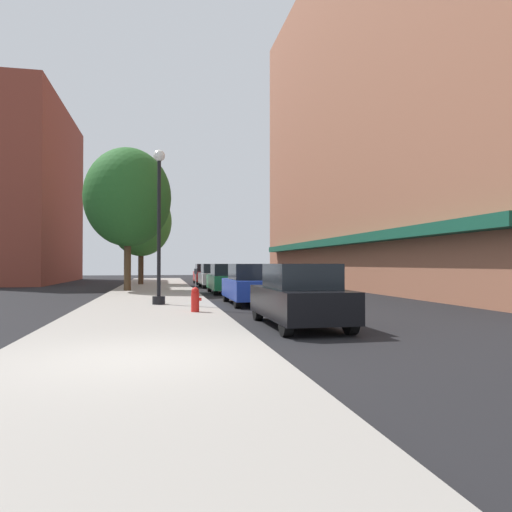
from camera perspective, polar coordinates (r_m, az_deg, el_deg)
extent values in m
plane|color=black|center=(26.28, -3.54, -4.57)|extent=(90.00, 90.00, 0.00)
cube|color=gray|center=(27.04, -12.28, -4.32)|extent=(4.80, 50.00, 0.12)
cube|color=#9E6047|center=(35.05, 14.49, 17.10)|extent=(6.00, 40.00, 25.01)
cube|color=#144C38|center=(32.04, 9.16, 1.64)|extent=(0.90, 34.00, 0.50)
cube|color=brown|center=(46.82, -25.55, 6.67)|extent=(6.00, 18.00, 15.60)
cylinder|color=black|center=(18.38, -11.68, -5.27)|extent=(0.48, 0.48, 0.30)
cylinder|color=black|center=(18.37, -11.65, 3.31)|extent=(0.14, 0.14, 5.20)
sphere|color=silver|center=(18.79, -11.62, 11.80)|extent=(0.44, 0.44, 0.44)
cylinder|color=red|center=(15.30, -7.36, -5.55)|extent=(0.26, 0.26, 0.62)
sphere|color=red|center=(15.27, -7.36, -4.21)|extent=(0.24, 0.24, 0.24)
cylinder|color=red|center=(15.30, -6.84, -5.21)|extent=(0.12, 0.10, 0.10)
cylinder|color=slate|center=(22.89, -7.31, -3.48)|extent=(0.06, 0.06, 1.05)
cube|color=#33383D|center=(22.87, -7.30, -1.85)|extent=(0.14, 0.09, 0.26)
cylinder|color=#4C3823|center=(28.22, -15.27, -0.45)|extent=(0.40, 0.40, 3.54)
ellipsoid|color=#235B23|center=(28.49, -15.24, 6.88)|extent=(4.97, 4.97, 5.71)
cylinder|color=#422D1E|center=(36.75, -13.74, -0.96)|extent=(0.40, 0.40, 3.04)
ellipsoid|color=#387F33|center=(36.89, -13.72, 4.08)|extent=(4.59, 4.59, 5.28)
cylinder|color=black|center=(13.93, 0.22, -6.47)|extent=(0.22, 0.64, 0.64)
cylinder|color=black|center=(14.32, 6.38, -6.31)|extent=(0.22, 0.64, 0.64)
cylinder|color=black|center=(10.83, 3.64, -8.05)|extent=(0.22, 0.64, 0.64)
cylinder|color=black|center=(11.33, 11.35, -7.72)|extent=(0.22, 0.64, 0.64)
cube|color=black|center=(12.54, 5.20, -5.61)|extent=(1.80, 4.30, 0.76)
cube|color=black|center=(12.36, 5.40, -2.43)|extent=(1.56, 2.20, 0.64)
cylinder|color=black|center=(20.79, -3.64, -4.64)|extent=(0.22, 0.64, 0.64)
cylinder|color=black|center=(21.06, 0.58, -4.60)|extent=(0.22, 0.64, 0.64)
cylinder|color=black|center=(17.64, -2.25, -5.31)|extent=(0.22, 0.64, 0.64)
cylinder|color=black|center=(17.95, 2.70, -5.23)|extent=(0.22, 0.64, 0.64)
cube|color=#1E389E|center=(19.32, -0.71, -3.98)|extent=(1.80, 4.30, 0.76)
cube|color=black|center=(19.15, -0.63, -1.91)|extent=(1.56, 2.20, 0.64)
cylinder|color=black|center=(28.11, -5.66, -3.68)|extent=(0.22, 0.64, 0.64)
cylinder|color=black|center=(28.30, -2.51, -3.66)|extent=(0.22, 0.64, 0.64)
cylinder|color=black|center=(24.93, -4.93, -4.03)|extent=(0.22, 0.64, 0.64)
cylinder|color=black|center=(25.15, -1.39, -4.01)|extent=(0.22, 0.64, 0.64)
cube|color=#196638|center=(26.60, -3.64, -3.15)|extent=(1.80, 4.30, 0.76)
cube|color=black|center=(26.43, -3.60, -1.64)|extent=(1.56, 2.20, 0.64)
cylinder|color=black|center=(34.91, -6.77, -3.15)|extent=(0.22, 0.64, 0.64)
cylinder|color=black|center=(35.07, -4.22, -3.14)|extent=(0.22, 0.64, 0.64)
cylinder|color=black|center=(31.72, -6.31, -3.37)|extent=(0.22, 0.64, 0.64)
cylinder|color=black|center=(31.89, -3.51, -3.36)|extent=(0.22, 0.64, 0.64)
cube|color=#B2B2BA|center=(33.38, -5.21, -2.70)|extent=(1.80, 4.30, 0.76)
cube|color=black|center=(33.21, -5.18, -1.50)|extent=(1.56, 2.20, 0.64)
cylinder|color=black|center=(40.72, -7.42, -2.83)|extent=(0.22, 0.64, 0.64)
cylinder|color=black|center=(40.85, -5.23, -2.83)|extent=(0.22, 0.64, 0.64)
cylinder|color=black|center=(37.53, -7.09, -2.99)|extent=(0.22, 0.64, 0.64)
cylinder|color=black|center=(37.67, -4.72, -2.99)|extent=(0.22, 0.64, 0.64)
cube|color=red|center=(39.17, -6.12, -2.44)|extent=(1.80, 4.30, 0.76)
cube|color=black|center=(39.01, -6.10, -1.42)|extent=(1.56, 2.20, 0.64)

